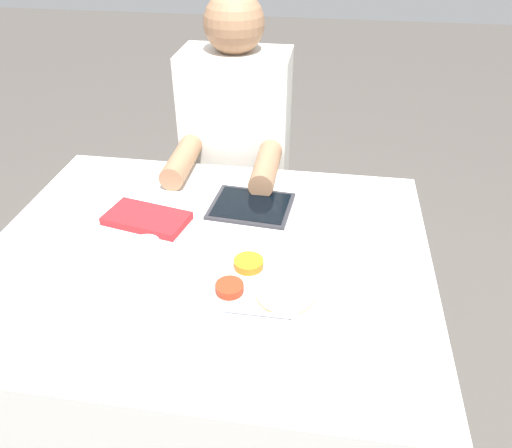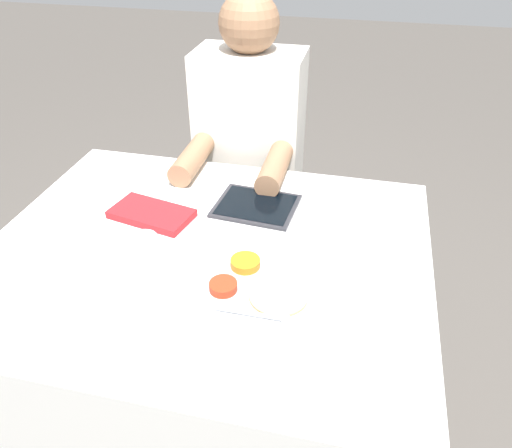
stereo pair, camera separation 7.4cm
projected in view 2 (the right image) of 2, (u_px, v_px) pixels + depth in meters
The scene contains 7 objects.
ground_plane at pixel (219, 436), 1.60m from camera, with size 12.00×12.00×0.00m, color #4C4742.
dining_table at pixel (213, 357), 1.39m from camera, with size 1.04×0.85×0.76m.
thali_tray at pixel (255, 289), 1.05m from camera, with size 0.29×0.29×0.03m.
red_notebook at pixel (152, 214), 1.28m from camera, with size 0.23×0.15×0.02m.
tablet_device at pixel (256, 206), 1.32m from camera, with size 0.22×0.19×0.01m.
person_diner at pixel (250, 190), 1.74m from camera, with size 0.33×0.44×1.23m.
drinking_glass at pixel (146, 254), 1.09m from camera, with size 0.06×0.06×0.09m.
Camera 2 is at (0.33, -0.88, 1.47)m, focal length 35.00 mm.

